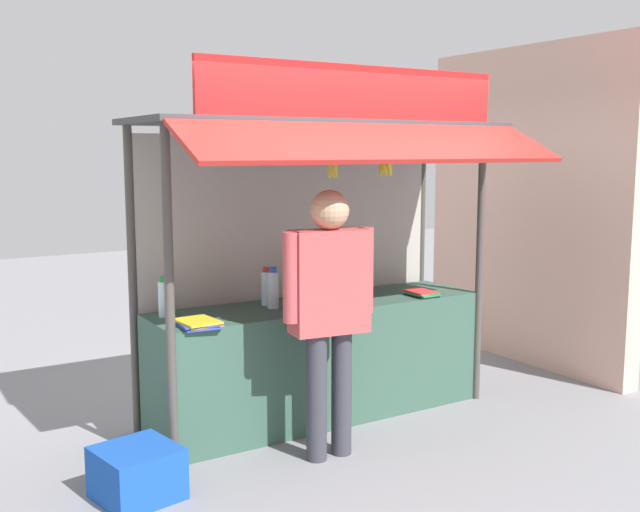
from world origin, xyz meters
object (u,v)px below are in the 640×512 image
Objects in this scene: water_bottle_front_right at (273,289)px; vendor_person at (329,299)px; water_bottle_far_left at (267,287)px; banana_bunch_inner_left at (333,168)px; water_bottle_rear_center at (164,298)px; magazine_stack_back_left at (421,293)px; banana_bunch_rightmost at (385,164)px; magazine_stack_left at (325,305)px; plastic_crate at (137,473)px; magazine_stack_center at (198,323)px.

water_bottle_front_right is 0.17× the size of vendor_person.
water_bottle_far_left is 1.06m from banana_bunch_inner_left.
water_bottle_far_left reaches higher than water_bottle_rear_center.
banana_bunch_inner_left is at bearing -166.25° from magazine_stack_back_left.
banana_bunch_rightmost reaches higher than vendor_person.
banana_bunch_inner_left is at bearing -118.56° from vendor_person.
vendor_person is (-1.16, -0.49, 0.16)m from magazine_stack_back_left.
banana_bunch_inner_left is (-0.09, -0.23, 0.97)m from magazine_stack_left.
water_bottle_rear_center is at bearing 169.70° from water_bottle_front_right.
banana_bunch_rightmost reaches higher than water_bottle_far_left.
water_bottle_far_left is 0.65× the size of plastic_crate.
magazine_stack_center is (-0.68, -0.24, -0.12)m from water_bottle_front_right.
water_bottle_front_right reaches higher than water_bottle_far_left.
water_bottle_rear_center reaches higher than magazine_stack_center.
magazine_stack_center is 1.34m from banana_bunch_inner_left.
water_bottle_far_left is 1.23m from magazine_stack_back_left.
magazine_stack_center is 1.87m from magazine_stack_back_left.
vendor_person is at bearing -156.92° from magazine_stack_back_left.
banana_bunch_rightmost is at bearing -22.27° from water_bottle_rear_center.
water_bottle_rear_center is at bearing 102.51° from magazine_stack_center.
banana_bunch_rightmost reaches higher than magazine_stack_left.
vendor_person is (-0.27, -0.49, 0.15)m from magazine_stack_left.
magazine_stack_back_left is at bearing 23.77° from banana_bunch_rightmost.
magazine_stack_left is at bearing 146.63° from banana_bunch_rightmost.
water_bottle_far_left is 1.05× the size of magazine_stack_back_left.
plastic_crate is (-1.26, 0.08, -0.90)m from vendor_person.
water_bottle_rear_center is 0.99× the size of water_bottle_far_left.
magazine_stack_center reaches higher than magazine_stack_back_left.
magazine_stack_center is 1.68m from banana_bunch_rightmost.
magazine_stack_back_left is 1.27m from vendor_person.
banana_bunch_rightmost reaches higher than plastic_crate.
water_bottle_rear_center is 1.77m from banana_bunch_rightmost.
water_bottle_front_right is at bearing 145.24° from magazine_stack_left.
water_bottle_far_left is 0.91× the size of magazine_stack_center.
banana_bunch_inner_left reaches higher than water_bottle_front_right.
water_bottle_front_right is at bearing 145.97° from banana_bunch_rightmost.
banana_bunch_rightmost is at bearing 5.27° from plastic_crate.
magazine_stack_left is 0.69× the size of plastic_crate.
water_bottle_far_left is 1.67m from plastic_crate.
vendor_person is (0.79, -0.84, 0.05)m from water_bottle_rear_center.
water_bottle_rear_center is 1.07× the size of banana_bunch_rightmost.
plastic_crate is at bearing -165.27° from magazine_stack_left.
banana_bunch_rightmost is at bearing -41.21° from water_bottle_far_left.
magazine_stack_left is 1.16× the size of banana_bunch_rightmost.
water_bottle_front_right reaches higher than plastic_crate.
magazine_stack_back_left is 2.56m from plastic_crate.
plastic_crate is at bearing 3.73° from vendor_person.
banana_bunch_rightmost reaches higher than water_bottle_rear_center.
magazine_stack_left reaches higher than magazine_stack_center.
magazine_stack_back_left is at bearing -15.50° from water_bottle_far_left.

